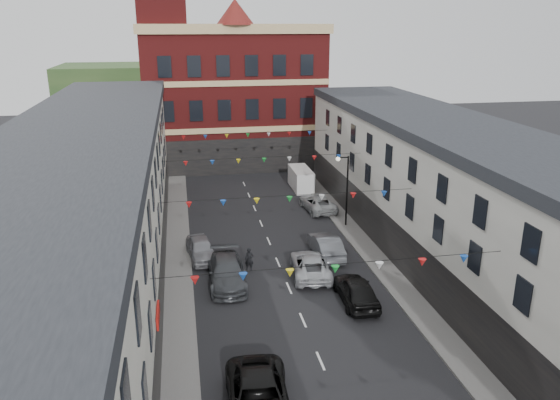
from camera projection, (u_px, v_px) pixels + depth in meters
ground at (303, 320)px, 30.98m from camera, size 160.00×160.00×0.00m
pavement_left at (179, 313)px, 31.64m from camera, size 1.80×64.00×0.15m
pavement_right at (404, 292)px, 34.02m from camera, size 1.80×64.00×0.15m
terrace_left at (78, 241)px, 28.23m from camera, size 8.40×56.00×10.70m
terrace_right at (493, 221)px, 32.45m from camera, size 8.40×56.00×9.70m
civic_building at (233, 94)px, 63.96m from camera, size 20.60×13.30×18.50m
clock_tower at (163, 34)px, 57.81m from camera, size 5.60×5.60×30.00m
distant_hill at (193, 96)px, 86.73m from camera, size 40.00×14.00×10.00m
street_lamp at (344, 181)px, 44.00m from camera, size 1.10×0.36×6.00m
car_left_c at (259, 399)px, 23.23m from camera, size 3.05×6.04×1.64m
car_left_d at (227, 272)px, 35.04m from camera, size 2.45×5.73×1.65m
car_left_e at (201, 249)px, 38.86m from camera, size 2.34×4.65×1.52m
car_right_d at (356, 290)px, 32.68m from camera, size 2.05×4.84×1.63m
car_right_e at (326, 245)px, 39.30m from camera, size 1.72×4.91×1.62m
car_right_f at (318, 203)px, 48.94m from camera, size 2.80×5.24×1.40m
moving_car at (311, 265)px, 36.35m from camera, size 3.03×5.50×1.46m
white_van at (301, 179)px, 55.30m from camera, size 1.80×4.69×2.08m
pedestrian at (249, 259)px, 36.97m from camera, size 0.69×0.55×1.64m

